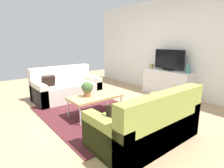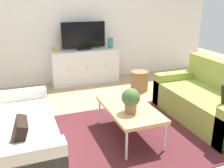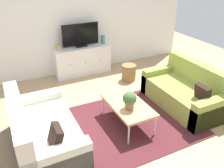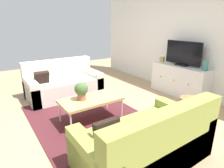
{
  "view_description": "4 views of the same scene",
  "coord_description": "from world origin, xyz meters",
  "views": [
    {
      "loc": [
        3.08,
        -2.12,
        1.51
      ],
      "look_at": [
        0.0,
        0.35,
        0.59
      ],
      "focal_mm": 29.4,
      "sensor_mm": 36.0,
      "label": 1
    },
    {
      "loc": [
        -1.23,
        -2.92,
        1.79
      ],
      "look_at": [
        0.0,
        0.35,
        0.59
      ],
      "focal_mm": 41.23,
      "sensor_mm": 36.0,
      "label": 2
    },
    {
      "loc": [
        -1.7,
        -3.11,
        2.59
      ],
      "look_at": [
        0.0,
        0.35,
        0.59
      ],
      "focal_mm": 37.74,
      "sensor_mm": 36.0,
      "label": 3
    },
    {
      "loc": [
        2.8,
        -1.57,
        1.69
      ],
      "look_at": [
        0.0,
        0.35,
        0.59
      ],
      "focal_mm": 30.34,
      "sensor_mm": 36.0,
      "label": 4
    }
  ],
  "objects": [
    {
      "name": "tv_console",
      "position": [
        0.1,
        2.27,
        0.36
      ],
      "size": [
        1.41,
        0.47,
        0.72
      ],
      "color": "silver",
      "rests_on": "ground_plane"
    },
    {
      "name": "glass_vase",
      "position": [
        0.69,
        2.27,
        0.83
      ],
      "size": [
        0.11,
        0.11,
        0.22
      ],
      "primitive_type": "cylinder",
      "color": "teal",
      "rests_on": "tv_console"
    },
    {
      "name": "wall_back",
      "position": [
        0.0,
        2.55,
        1.35
      ],
      "size": [
        6.4,
        0.12,
        2.7
      ],
      "primitive_type": "cube",
      "color": "silver",
      "rests_on": "ground_plane"
    },
    {
      "name": "coffee_table",
      "position": [
        0.06,
        -0.14,
        0.39
      ],
      "size": [
        0.58,
        1.06,
        0.42
      ],
      "color": "tan",
      "rests_on": "ground_plane"
    },
    {
      "name": "mantel_clock",
      "position": [
        -0.49,
        2.27,
        0.78
      ],
      "size": [
        0.11,
        0.07,
        0.13
      ],
      "primitive_type": "cube",
      "color": "tan",
      "rests_on": "tv_console"
    },
    {
      "name": "area_rug",
      "position": [
        0.0,
        -0.15,
        0.01
      ],
      "size": [
        2.5,
        1.9,
        0.01
      ],
      "primitive_type": "cube",
      "color": "#4C1E23",
      "rests_on": "ground_plane"
    },
    {
      "name": "couch_left_side",
      "position": [
        -1.44,
        -0.1,
        0.28
      ],
      "size": [
        0.89,
        1.67,
        0.84
      ],
      "color": "beige",
      "rests_on": "ground_plane"
    },
    {
      "name": "couch_right_side",
      "position": [
        1.44,
        -0.1,
        0.28
      ],
      "size": [
        0.89,
        1.67,
        0.84
      ],
      "color": "olive",
      "rests_on": "ground_plane"
    },
    {
      "name": "potted_plant",
      "position": [
        0.01,
        -0.29,
        0.6
      ],
      "size": [
        0.23,
        0.23,
        0.31
      ],
      "color": "#936042",
      "rests_on": "coffee_table"
    },
    {
      "name": "wicker_basket",
      "position": [
        0.97,
        1.4,
        0.2
      ],
      "size": [
        0.34,
        0.34,
        0.39
      ],
      "primitive_type": "cylinder",
      "color": "olive",
      "rests_on": "ground_plane"
    },
    {
      "name": "flat_screen_tv",
      "position": [
        0.1,
        2.29,
        1.0
      ],
      "size": [
        0.92,
        0.16,
        0.57
      ],
      "color": "black",
      "rests_on": "tv_console"
    },
    {
      "name": "ground_plane",
      "position": [
        0.0,
        0.0,
        0.0
      ],
      "size": [
        10.0,
        10.0,
        0.0
      ],
      "primitive_type": "plane",
      "color": "tan"
    }
  ]
}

